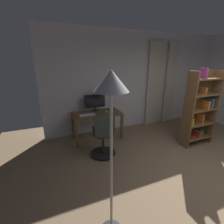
{
  "coord_description": "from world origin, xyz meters",
  "views": [
    {
      "loc": [
        2.56,
        1.18,
        2.03
      ],
      "look_at": [
        1.27,
        -2.02,
        0.92
      ],
      "focal_mm": 25.05,
      "sensor_mm": 36.0,
      "label": 1
    }
  ],
  "objects_px": {
    "office_chair": "(103,137)",
    "cell_phone_by_monitor": "(109,110)",
    "mug_tea": "(74,113)",
    "computer_monitor": "(95,101)",
    "bookshelf": "(199,109)",
    "floor_lamp": "(111,103)",
    "desk": "(97,117)",
    "computer_keyboard": "(87,115)",
    "computer_mouse": "(107,112)"
  },
  "relations": [
    {
      "from": "bookshelf",
      "to": "floor_lamp",
      "type": "xyz_separation_m",
      "value": [
        2.85,
        1.31,
        0.74
      ]
    },
    {
      "from": "desk",
      "to": "computer_mouse",
      "type": "xyz_separation_m",
      "value": [
        -0.25,
        0.07,
        0.12
      ]
    },
    {
      "from": "computer_keyboard",
      "to": "mug_tea",
      "type": "xyz_separation_m",
      "value": [
        0.29,
        -0.16,
        0.04
      ]
    },
    {
      "from": "computer_monitor",
      "to": "computer_keyboard",
      "type": "height_order",
      "value": "computer_monitor"
    },
    {
      "from": "office_chair",
      "to": "mug_tea",
      "type": "relative_size",
      "value": 7.87
    },
    {
      "from": "office_chair",
      "to": "bookshelf",
      "type": "distance_m",
      "value": 2.46
    },
    {
      "from": "floor_lamp",
      "to": "computer_keyboard",
      "type": "bearing_deg",
      "value": -97.19
    },
    {
      "from": "computer_monitor",
      "to": "mug_tea",
      "type": "relative_size",
      "value": 4.52
    },
    {
      "from": "office_chair",
      "to": "bookshelf",
      "type": "xyz_separation_m",
      "value": [
        -2.4,
        0.29,
        0.45
      ]
    },
    {
      "from": "mug_tea",
      "to": "bookshelf",
      "type": "bearing_deg",
      "value": 156.33
    },
    {
      "from": "computer_keyboard",
      "to": "mug_tea",
      "type": "bearing_deg",
      "value": -28.49
    },
    {
      "from": "mug_tea",
      "to": "floor_lamp",
      "type": "distance_m",
      "value": 2.7
    },
    {
      "from": "computer_monitor",
      "to": "floor_lamp",
      "type": "height_order",
      "value": "floor_lamp"
    },
    {
      "from": "cell_phone_by_monitor",
      "to": "mug_tea",
      "type": "xyz_separation_m",
      "value": [
        0.97,
        0.04,
        0.05
      ]
    },
    {
      "from": "computer_monitor",
      "to": "bookshelf",
      "type": "bearing_deg",
      "value": 148.09
    },
    {
      "from": "office_chair",
      "to": "computer_monitor",
      "type": "relative_size",
      "value": 1.74
    },
    {
      "from": "desk",
      "to": "mug_tea",
      "type": "distance_m",
      "value": 0.6
    },
    {
      "from": "desk",
      "to": "computer_monitor",
      "type": "xyz_separation_m",
      "value": [
        -0.02,
        -0.22,
        0.36
      ]
    },
    {
      "from": "bookshelf",
      "to": "cell_phone_by_monitor",
      "type": "bearing_deg",
      "value": -34.45
    },
    {
      "from": "office_chair",
      "to": "cell_phone_by_monitor",
      "type": "relative_size",
      "value": 7.07
    },
    {
      "from": "bookshelf",
      "to": "floor_lamp",
      "type": "height_order",
      "value": "floor_lamp"
    },
    {
      "from": "computer_monitor",
      "to": "cell_phone_by_monitor",
      "type": "height_order",
      "value": "computer_monitor"
    },
    {
      "from": "office_chair",
      "to": "mug_tea",
      "type": "bearing_deg",
      "value": 125.73
    },
    {
      "from": "computer_mouse",
      "to": "floor_lamp",
      "type": "height_order",
      "value": "floor_lamp"
    },
    {
      "from": "office_chair",
      "to": "bookshelf",
      "type": "bearing_deg",
      "value": 3.92
    },
    {
      "from": "computer_monitor",
      "to": "mug_tea",
      "type": "distance_m",
      "value": 0.65
    },
    {
      "from": "mug_tea",
      "to": "computer_monitor",
      "type": "bearing_deg",
      "value": -165.26
    },
    {
      "from": "computer_monitor",
      "to": "floor_lamp",
      "type": "xyz_separation_m",
      "value": [
        0.6,
        2.71,
        0.67
      ]
    },
    {
      "from": "floor_lamp",
      "to": "mug_tea",
      "type": "bearing_deg",
      "value": -90.2
    },
    {
      "from": "cell_phone_by_monitor",
      "to": "bookshelf",
      "type": "relative_size",
      "value": 0.08
    },
    {
      "from": "computer_keyboard",
      "to": "computer_mouse",
      "type": "height_order",
      "value": "computer_mouse"
    },
    {
      "from": "cell_phone_by_monitor",
      "to": "floor_lamp",
      "type": "xyz_separation_m",
      "value": [
        0.98,
        2.6,
        0.92
      ]
    },
    {
      "from": "office_chair",
      "to": "computer_monitor",
      "type": "xyz_separation_m",
      "value": [
        -0.15,
        -1.11,
        0.52
      ]
    },
    {
      "from": "computer_mouse",
      "to": "bookshelf",
      "type": "xyz_separation_m",
      "value": [
        -2.02,
        1.11,
        0.17
      ]
    },
    {
      "from": "cell_phone_by_monitor",
      "to": "bookshelf",
      "type": "bearing_deg",
      "value": 150.72
    },
    {
      "from": "floor_lamp",
      "to": "computer_monitor",
      "type": "bearing_deg",
      "value": -102.5
    },
    {
      "from": "bookshelf",
      "to": "computer_mouse",
      "type": "bearing_deg",
      "value": -28.9
    },
    {
      "from": "office_chair",
      "to": "cell_phone_by_monitor",
      "type": "distance_m",
      "value": 1.16
    },
    {
      "from": "computer_monitor",
      "to": "computer_mouse",
      "type": "bearing_deg",
      "value": 129.04
    },
    {
      "from": "desk",
      "to": "computer_keyboard",
      "type": "height_order",
      "value": "computer_keyboard"
    },
    {
      "from": "desk",
      "to": "bookshelf",
      "type": "bearing_deg",
      "value": 152.45
    },
    {
      "from": "mug_tea",
      "to": "bookshelf",
      "type": "xyz_separation_m",
      "value": [
        -2.85,
        1.25,
        0.13
      ]
    },
    {
      "from": "mug_tea",
      "to": "cell_phone_by_monitor",
      "type": "bearing_deg",
      "value": -177.55
    },
    {
      "from": "desk",
      "to": "cell_phone_by_monitor",
      "type": "distance_m",
      "value": 0.42
    },
    {
      "from": "computer_mouse",
      "to": "floor_lamp",
      "type": "relative_size",
      "value": 0.05
    },
    {
      "from": "computer_mouse",
      "to": "mug_tea",
      "type": "bearing_deg",
      "value": -9.11
    },
    {
      "from": "cell_phone_by_monitor",
      "to": "computer_keyboard",
      "type": "bearing_deg",
      "value": 21.73
    },
    {
      "from": "computer_keyboard",
      "to": "computer_mouse",
      "type": "xyz_separation_m",
      "value": [
        -0.53,
        -0.03,
        0.01
      ]
    },
    {
      "from": "computer_monitor",
      "to": "mug_tea",
      "type": "bearing_deg",
      "value": 14.74
    },
    {
      "from": "office_chair",
      "to": "floor_lamp",
      "type": "height_order",
      "value": "floor_lamp"
    }
  ]
}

